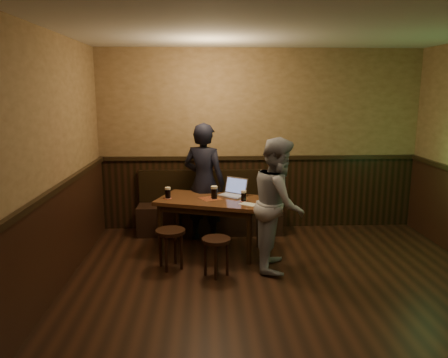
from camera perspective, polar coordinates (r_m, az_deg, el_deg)
room at (r=4.21m, az=9.31°, el=-1.96°), size 5.04×6.04×2.84m
bench at (r=6.79m, az=-1.84°, el=-4.37°), size 2.20×0.50×0.95m
pub_table at (r=5.91m, az=-1.76°, el=-3.50°), size 1.55×1.18×0.74m
stool_left at (r=5.44m, az=-6.99°, el=-7.59°), size 0.46×0.46×0.49m
stool_right at (r=5.20m, az=-1.02°, el=-8.72°), size 0.37×0.37×0.46m
pint_left at (r=5.93m, az=-7.35°, el=-1.80°), size 0.10×0.10×0.16m
pint_mid at (r=5.86m, az=-1.29°, el=-1.76°), size 0.11×0.11×0.18m
pint_right at (r=5.74m, az=2.57°, el=-2.22°), size 0.09×0.09×0.15m
laptop at (r=6.03m, az=1.26°, el=-1.61°), size 0.44×0.43×0.25m
menu at (r=5.61m, az=3.22°, el=-3.29°), size 0.27×0.25×0.00m
person_suit at (r=6.30m, az=-2.62°, el=-0.47°), size 0.74×0.63×1.72m
person_grey at (r=5.36m, az=7.14°, el=-3.23°), size 0.75×0.89×1.62m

